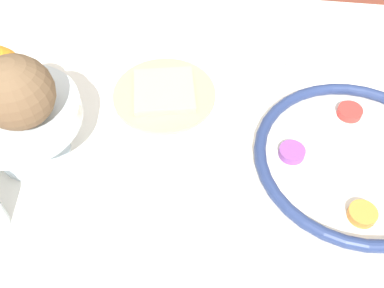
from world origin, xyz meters
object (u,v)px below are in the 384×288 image
at_px(fruit_stand, 19,118).
at_px(bread_plate, 164,93).
at_px(coconut, 15,92).
at_px(seder_plate, 354,159).
at_px(napkin_roll, 256,46).

height_order(fruit_stand, bread_plate, fruit_stand).
xyz_separation_m(fruit_stand, coconut, (-0.03, 0.02, 0.08)).
bearing_deg(fruit_stand, seder_plate, -175.59).
bearing_deg(seder_plate, coconut, 6.79).
distance_m(fruit_stand, bread_plate, 0.27).
relative_size(fruit_stand, bread_plate, 1.00).
xyz_separation_m(fruit_stand, napkin_roll, (-0.36, -0.30, -0.07)).
height_order(bread_plate, napkin_roll, napkin_roll).
bearing_deg(napkin_roll, bread_plate, 40.68).
xyz_separation_m(seder_plate, napkin_roll, (0.17, -0.26, 0.00)).
height_order(seder_plate, bread_plate, seder_plate).
bearing_deg(bread_plate, napkin_roll, -139.32).
xyz_separation_m(seder_plate, bread_plate, (0.34, -0.12, -0.01)).
bearing_deg(coconut, napkin_roll, -136.28).
xyz_separation_m(coconut, napkin_roll, (-0.34, -0.32, -0.15)).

